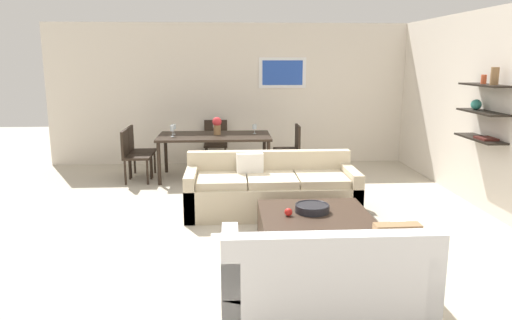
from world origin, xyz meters
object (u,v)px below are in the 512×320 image
Objects in this scene: wine_glass_head at (215,126)px; wine_glass_left_near at (172,129)px; dining_chair_left_near at (132,153)px; wine_glass_right_far at (255,127)px; centerpiece_vase at (217,125)px; wine_glass_left_far at (174,127)px; sofa_beige at (271,191)px; loveseat_white at (324,276)px; dining_chair_head at (216,140)px; coffee_table at (314,230)px; apple_on_coffee_table at (288,212)px; decorative_bowl at (312,208)px; dining_chair_left_far at (137,148)px; dining_table at (214,139)px; dining_chair_right_far at (291,146)px.

wine_glass_left_near is at bearing -140.56° from wine_glass_head.
wine_glass_right_far reaches higher than dining_chair_left_near.
wine_glass_head is 0.45× the size of centerpiece_vase.
wine_glass_left_far is 0.57× the size of centerpiece_vase.
sofa_beige is 1.36× the size of loveseat_white.
dining_chair_head is at bearing 90.00° from wine_glass_head.
dining_chair_head is (-1.17, 4.12, 0.31)m from coffee_table.
dining_chair_left_near is (-2.23, 3.05, 0.08)m from apple_on_coffee_table.
sofa_beige reaches higher than decorative_bowl.
coffee_table is at bearing 83.08° from loveseat_white.
loveseat_white is at bearing -96.92° from coffee_table.
wine_glass_left_near reaches higher than dining_chair_left_far.
loveseat_white is at bearing -63.66° from dining_chair_left_far.
dining_chair_left_near is at bearing 130.44° from coffee_table.
wine_glass_right_far reaches higher than dining_table.
decorative_bowl is 3.37m from dining_table.
dining_chair_left_near reaches higher than sofa_beige.
apple_on_coffee_table is at bearing -57.56° from dining_chair_left_far.
loveseat_white is 1.89× the size of dining_chair_left_near.
wine_glass_left_far is at bearing 28.33° from dining_chair_left_near.
centerpiece_vase reaches higher than dining_chair_head.
dining_chair_left_near is at bearing 126.18° from apple_on_coffee_table.
dining_chair_left_far is (-1.36, -0.69, 0.00)m from dining_chair_head.
dining_chair_left_near reaches higher than dining_table.
dining_chair_left_far is at bearing 170.42° from dining_table.
decorative_bowl is at bearing -53.48° from dining_chair_left_far.
dining_chair_head reaches higher than coffee_table.
wine_glass_right_far is at bearing -171.10° from dining_chair_right_far.
decorative_bowl is (0.35, -1.19, 0.13)m from sofa_beige.
dining_chair_head reaches higher than decorative_bowl.
sofa_beige is 1.29m from coffee_table.
dining_chair_left_near is (-1.36, -1.15, 0.00)m from dining_chair_head.
dining_chair_right_far is 4.58× the size of wine_glass_left_near.
decorative_bowl is at bearing -74.29° from dining_chair_head.
sofa_beige is 2.57× the size of dining_chair_left_far.
decorative_bowl is 3.81m from wine_glass_head.
wine_glass_left_near is at bearing 121.33° from coffee_table.
wine_glass_left_near is at bearing 111.09° from loveseat_white.
loveseat_white is at bearing -85.40° from sofa_beige.
coffee_table is at bearing -49.56° from dining_chair_left_near.
sofa_beige is 2.64m from wine_glass_left_far.
centerpiece_vase reaches higher than dining_chair_right_far.
dining_chair_right_far is at bearing 86.80° from coffee_table.
wine_glass_left_near reaches higher than dining_chair_left_near.
wine_glass_left_near is (-2.06, -0.36, 0.38)m from dining_chair_right_far.
coffee_table is 8.63× the size of wine_glass_head.
wine_glass_right_far reaches higher than sofa_beige.
wine_glass_left_near is at bearing -166.99° from centerpiece_vase.
dining_chair_left_near is at bearing -170.42° from dining_table.
wine_glass_right_far reaches higher than dining_chair_head.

